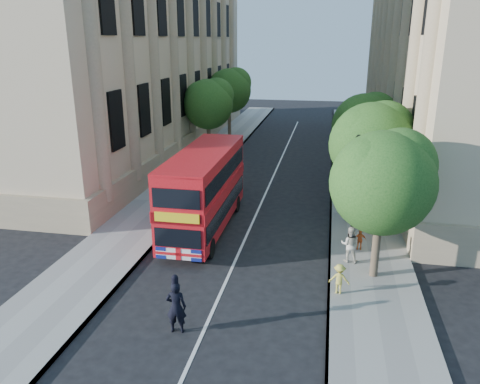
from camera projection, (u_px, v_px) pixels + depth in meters
The scene contains 17 objects.
ground at pixel (217, 302), 17.23m from camera, with size 120.00×120.00×0.00m, color black.
pavement_right at pixel (362, 215), 25.50m from camera, with size 3.50×80.00×0.12m, color gray.
pavement_left at pixel (162, 202), 27.58m from camera, with size 3.50×80.00×0.12m, color gray.
building_right at pixel (475, 42), 34.30m from camera, with size 12.00×38.00×18.00m, color #C4AE88.
building_left at pixel (123, 42), 39.29m from camera, with size 12.00×38.00×18.00m, color #C4AE88.
tree_right_near at pixel (384, 177), 17.68m from camera, with size 4.00×4.00×6.08m.
tree_right_mid at pixel (373, 140), 23.21m from camera, with size 4.20×4.20×6.37m.
tree_right_far at pixel (365, 122), 28.85m from camera, with size 4.00×4.00×6.15m.
tree_left_far at pixel (209, 101), 37.47m from camera, with size 4.00×4.00×6.30m.
tree_left_back at pixel (230, 88), 44.85m from camera, with size 4.20×4.20×6.65m.
lamp_post at pixel (355, 195), 21.14m from camera, with size 0.32×0.32×5.16m.
double_decker_bus at pixel (204, 188), 23.06m from camera, with size 2.34×8.67×3.99m.
box_van at pixel (213, 178), 27.55m from camera, with size 2.22×5.21×2.95m.
police_constable at pixel (176, 307), 15.24m from camera, with size 0.67×0.44×1.83m, color black.
woman_pedestrian at pixel (350, 244), 19.87m from camera, with size 0.78×0.61×1.60m, color beige.
child_a at pixel (360, 240), 21.08m from camera, with size 0.57×0.24×0.96m, color orange.
child_b at pixel (339, 279), 17.45m from camera, with size 0.76×0.44×1.18m, color gold.
Camera 1 is at (3.72, -14.66, 9.25)m, focal length 35.00 mm.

